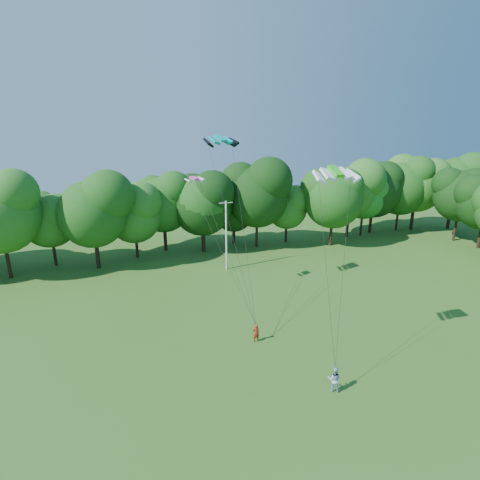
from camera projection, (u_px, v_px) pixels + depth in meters
name	position (u px, v px, depth m)	size (l,w,h in m)	color
ground	(292.00, 469.00, 19.54)	(160.00, 160.00, 0.00)	#325B19
utility_pole	(226.00, 235.00, 45.75)	(1.73, 0.22, 8.65)	silver
kite_flyer_left	(256.00, 333.00, 30.95)	(0.56, 0.37, 1.54)	#A42415
kite_flyer_right	(334.00, 379.00, 25.09)	(0.87, 0.68, 1.79)	#9EB6DB
kite_teal	(220.00, 138.00, 35.18)	(3.49, 2.26, 0.68)	#049593
kite_green	(336.00, 171.00, 24.34)	(2.99, 1.34, 0.70)	green
kite_pink	(194.00, 178.00, 35.76)	(2.01, 1.55, 0.29)	#F243A4
tree_back_center	(202.00, 194.00, 51.40)	(9.12, 9.12, 13.27)	black
tree_back_east	(364.00, 196.00, 59.62)	(7.29, 7.29, 10.60)	#382816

